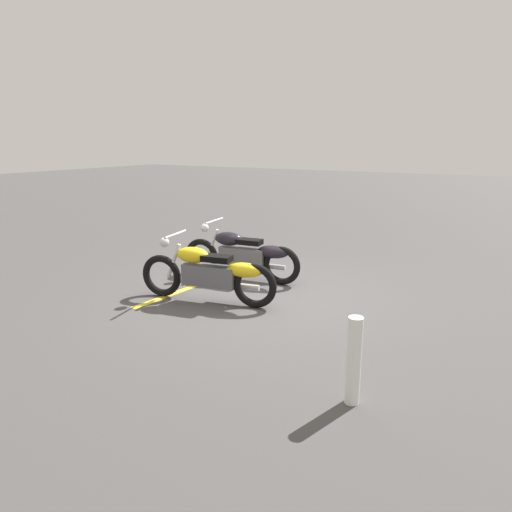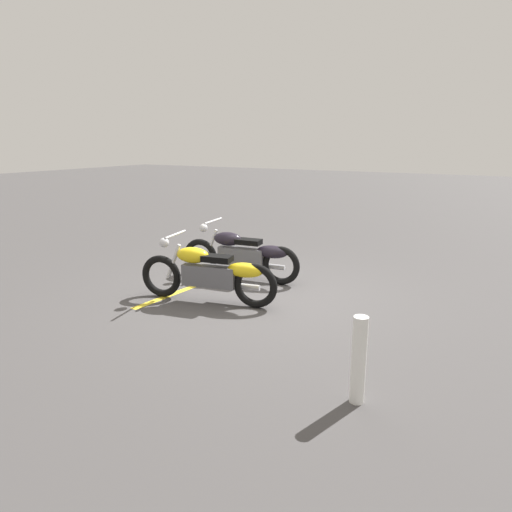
{
  "view_description": "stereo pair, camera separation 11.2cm",
  "coord_description": "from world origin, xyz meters",
  "views": [
    {
      "loc": [
        3.52,
        -6.03,
        2.41
      ],
      "look_at": [
        -0.03,
        0.0,
        0.65
      ],
      "focal_mm": 32.47,
      "sensor_mm": 36.0,
      "label": 1
    },
    {
      "loc": [
        3.42,
        -6.09,
        2.41
      ],
      "look_at": [
        -0.03,
        0.0,
        0.65
      ],
      "focal_mm": 32.47,
      "sensor_mm": 36.0,
      "label": 2
    }
  ],
  "objects": [
    {
      "name": "ground_plane",
      "position": [
        0.0,
        0.0,
        0.0
      ],
      "size": [
        60.0,
        60.0,
        0.0
      ],
      "primitive_type": "plane",
      "color": "#474444"
    },
    {
      "name": "motorcycle_bright_foreground",
      "position": [
        -0.48,
        -0.61,
        0.46
      ],
      "size": [
        2.21,
        0.73,
        1.04
      ],
      "rotation": [
        0.0,
        0.0,
        3.33
      ],
      "color": "black",
      "rests_on": "ground"
    },
    {
      "name": "motorcycle_dark_foreground",
      "position": [
        -0.67,
        0.63,
        0.46
      ],
      "size": [
        2.23,
        0.65,
        1.04
      ],
      "rotation": [
        0.0,
        0.0,
        3.26
      ],
      "color": "black",
      "rests_on": "ground"
    },
    {
      "name": "bollard_post",
      "position": [
        2.32,
        -2.21,
        0.43
      ],
      "size": [
        0.14,
        0.14,
        0.86
      ],
      "primitive_type": "cylinder",
      "color": "white",
      "rests_on": "ground"
    },
    {
      "name": "parking_stripe_near",
      "position": [
        -1.16,
        0.17,
        0.0
      ],
      "size": [
        0.4,
        3.2,
        0.01
      ],
      "primitive_type": "cube",
      "rotation": [
        0.0,
        0.0,
        1.48
      ],
      "color": "yellow",
      "rests_on": "ground"
    }
  ]
}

